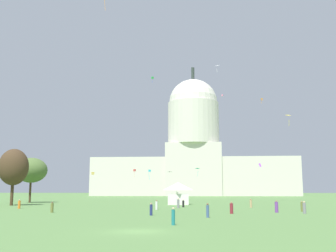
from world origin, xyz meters
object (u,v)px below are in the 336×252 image
(person_purple_near_tree_west, at_px, (276,207))
(kite_turquoise_low, at_px, (197,169))
(person_denim_deep_crowd, at_px, (208,211))
(kite_red_low, at_px, (135,170))
(kite_white_high, at_px, (217,67))
(kite_gold_low, at_px, (93,173))
(kite_yellow_mid, at_px, (289,117))
(person_olive_front_center, at_px, (52,208))
(kite_green_high, at_px, (153,78))
(person_olive_near_tent, at_px, (302,207))
(person_navy_edge_west, at_px, (151,210))
(tree_west_near, at_px, (14,167))
(person_grey_mid_left, at_px, (304,208))
(person_white_back_left, at_px, (157,205))
(kite_orange_high, at_px, (262,99))
(kite_black_low, at_px, (169,173))
(event_tent, at_px, (178,193))
(tree_west_mid, at_px, (31,170))
(person_tan_lawn_far_left, at_px, (251,204))
(kite_pink_high, at_px, (222,95))
(person_grey_edge_east, at_px, (178,204))
(person_black_front_right, at_px, (183,204))
(kite_cyan_low, at_px, (149,172))
(person_orange_aisle_center, at_px, (19,204))
(person_teal_mid_right, at_px, (173,217))
(capitol_building, at_px, (194,152))
(person_maroon_back_center, at_px, (231,208))
(kite_violet_low, at_px, (260,165))

(person_purple_near_tree_west, distance_m, kite_turquoise_low, 99.24)
(person_denim_deep_crowd, height_order, kite_red_low, kite_red_low)
(kite_red_low, bearing_deg, kite_white_high, -25.08)
(kite_gold_low, height_order, kite_yellow_mid, kite_yellow_mid)
(person_olive_front_center, bearing_deg, kite_green_high, 30.22)
(person_olive_near_tent, relative_size, person_denim_deep_crowd, 0.93)
(person_purple_near_tree_west, xyz_separation_m, person_navy_edge_west, (-17.31, -8.03, -0.07))
(person_denim_deep_crowd, distance_m, kite_red_low, 152.55)
(tree_west_near, height_order, person_grey_mid_left, tree_west_near)
(person_denim_deep_crowd, bearing_deg, person_white_back_left, -177.43)
(kite_orange_high, xyz_separation_m, kite_black_low, (-40.41, -70.71, -39.24))
(event_tent, distance_m, kite_green_high, 102.78)
(tree_west_mid, xyz_separation_m, kite_red_low, (10.57, 96.77, 4.59))
(person_tan_lawn_far_left, bearing_deg, tree_west_mid, -52.11)
(person_navy_edge_west, distance_m, kite_pink_high, 124.70)
(kite_black_low, bearing_deg, kite_gold_low, -47.30)
(person_grey_edge_east, distance_m, person_olive_front_center, 23.31)
(person_black_front_right, bearing_deg, tree_west_mid, 38.00)
(tree_west_mid, relative_size, kite_cyan_low, 3.29)
(event_tent, xyz_separation_m, kite_white_high, (11.35, 55.39, 46.40))
(person_orange_aisle_center, relative_size, kite_green_high, 0.56)
(event_tent, relative_size, person_orange_aisle_center, 3.31)
(person_navy_edge_west, bearing_deg, person_olive_near_tent, -120.31)
(person_purple_near_tree_west, relative_size, kite_white_high, 0.74)
(person_teal_mid_right, xyz_separation_m, kite_orange_high, (32.89, 159.17, 46.99))
(person_olive_front_center, height_order, kite_red_low, kite_red_low)
(event_tent, bearing_deg, capitol_building, 85.82)
(person_maroon_back_center, distance_m, person_teal_mid_right, 19.83)
(person_grey_edge_east, xyz_separation_m, kite_gold_low, (-36.44, 74.62, 8.53))
(person_purple_near_tree_west, xyz_separation_m, kite_yellow_mid, (13.43, 50.25, 22.19))
(person_black_front_right, height_order, person_teal_mid_right, person_teal_mid_right)
(person_grey_edge_east, xyz_separation_m, kite_cyan_low, (-13.89, 65.70, 8.56))
(person_grey_mid_left, bearing_deg, person_navy_edge_west, 96.48)
(tree_west_near, bearing_deg, event_tent, 12.98)
(person_black_front_right, relative_size, kite_gold_low, 1.25)
(capitol_building, distance_m, kite_black_low, 97.59)
(person_olive_near_tent, relative_size, kite_yellow_mid, 0.60)
(tree_west_mid, bearing_deg, person_olive_front_center, -62.57)
(kite_yellow_mid, bearing_deg, person_denim_deep_crowd, -132.70)
(person_grey_edge_east, xyz_separation_m, kite_violet_low, (25.37, 74.56, 11.31))
(person_black_front_right, height_order, kite_violet_low, kite_violet_low)
(person_white_back_left, xyz_separation_m, kite_violet_low, (28.60, 80.63, 11.38))
(kite_cyan_low, height_order, kite_gold_low, kite_cyan_low)
(person_tan_lawn_far_left, xyz_separation_m, kite_orange_high, (21.22, 121.20, 47.01))
(person_olive_front_center, relative_size, kite_turquoise_low, 0.51)
(person_white_back_left, relative_size, kite_pink_high, 1.83)
(person_olive_near_tent, distance_m, person_grey_edge_east, 21.72)
(capitol_building, bearing_deg, person_black_front_right, -89.65)
(person_maroon_back_center, relative_size, person_olive_near_tent, 1.04)
(person_purple_near_tree_west, relative_size, person_black_front_right, 1.21)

